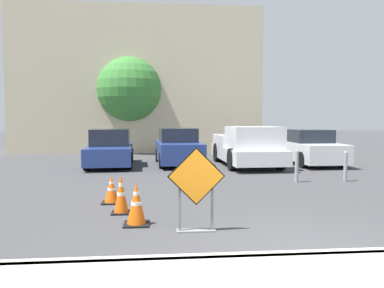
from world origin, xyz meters
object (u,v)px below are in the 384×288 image
parked_car_second (178,148)px  bollard_nearest (297,165)px  pickup_truck (248,148)px  parked_car_third (309,148)px  traffic_cone_nearest (136,204)px  bollard_second (345,165)px  road_closed_sign (196,185)px  traffic_cone_second (121,194)px  parked_car_nearest (111,149)px  traffic_cone_third (112,190)px

parked_car_second → bollard_nearest: size_ratio=4.15×
pickup_truck → parked_car_third: (2.78, 0.56, -0.06)m
traffic_cone_nearest → bollard_second: 7.42m
road_closed_sign → pickup_truck: bearing=70.9°
traffic_cone_nearest → traffic_cone_second: traffic_cone_second is taller
traffic_cone_second → bollard_second: bollard_second is taller
road_closed_sign → traffic_cone_nearest: 1.23m
road_closed_sign → parked_car_third: bearing=57.9°
pickup_truck → bollard_nearest: (0.53, -3.96, -0.22)m
traffic_cone_nearest → pickup_truck: pickup_truck is taller
parked_car_second → traffic_cone_nearest: bearing=78.9°
traffic_cone_nearest → bollard_nearest: size_ratio=0.79×
road_closed_sign → parked_car_second: parked_car_second is taller
road_closed_sign → traffic_cone_nearest: size_ratio=1.84×
traffic_cone_second → bollard_second: bearing=27.3°
parked_car_third → bollard_nearest: bearing=62.9°
bollard_nearest → bollard_second: (1.54, 0.00, -0.03)m
pickup_truck → bollard_second: pickup_truck is taller
pickup_truck → bollard_nearest: 4.00m
road_closed_sign → bollard_second: road_closed_sign is taller
road_closed_sign → bollard_nearest: road_closed_sign is taller
parked_car_nearest → bollard_second: 8.95m
traffic_cone_second → parked_car_third: parked_car_third is taller
traffic_cone_nearest → pickup_truck: size_ratio=0.15×
parked_car_nearest → parked_car_third: parked_car_nearest is taller
parked_car_nearest → traffic_cone_nearest: bearing=97.1°
road_closed_sign → traffic_cone_nearest: road_closed_sign is taller
bollard_second → traffic_cone_second: bearing=-152.7°
traffic_cone_third → bollard_second: bearing=19.4°
parked_car_third → bollard_second: (-0.71, -4.52, -0.19)m
traffic_cone_third → parked_car_second: size_ratio=0.15×
road_closed_sign → traffic_cone_third: size_ratio=2.28×
bollard_nearest → parked_car_nearest: bearing=143.0°
traffic_cone_nearest → pickup_truck: bearing=63.7°
road_closed_sign → pickup_truck: pickup_truck is taller
traffic_cone_nearest → pickup_truck: (4.04, 8.17, 0.36)m
parked_car_second → pickup_truck: 2.95m
parked_car_nearest → parked_car_third: bearing=176.4°
road_closed_sign → bollard_nearest: (3.54, 4.73, -0.28)m
pickup_truck → traffic_cone_third: bearing=51.9°
road_closed_sign → bollard_second: bearing=42.9°
traffic_cone_nearest → traffic_cone_third: traffic_cone_nearest is taller
parked_car_nearest → bollard_second: (7.66, -4.62, -0.19)m
parked_car_third → pickup_truck: bearing=10.7°
road_closed_sign → bollard_nearest: size_ratio=1.45×
traffic_cone_nearest → parked_car_third: 11.08m
pickup_truck → parked_car_nearest: bearing=-8.3°
road_closed_sign → traffic_cone_second: 2.00m
road_closed_sign → bollard_nearest: 5.91m
traffic_cone_second → parked_car_nearest: 8.06m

